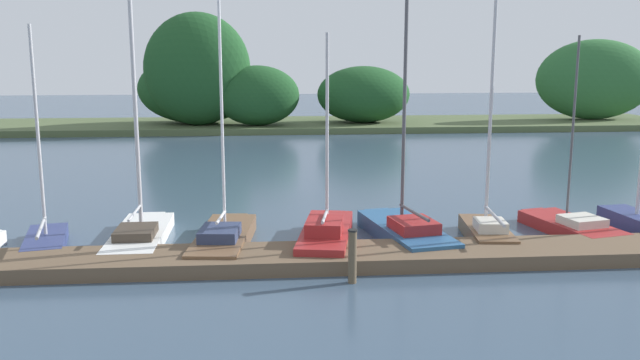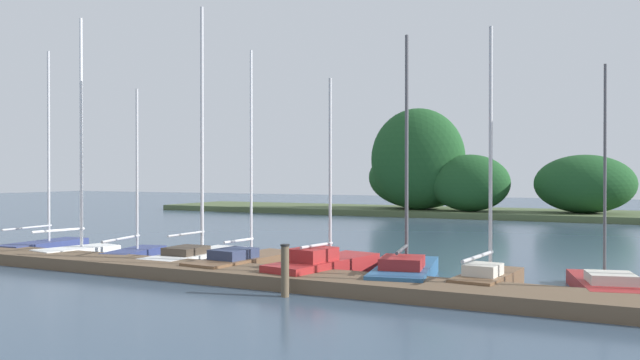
% 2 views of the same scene
% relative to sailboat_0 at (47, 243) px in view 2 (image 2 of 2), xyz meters
% --- Properties ---
extents(dock_pier, '(26.75, 1.80, 0.35)m').
position_rel_sailboat_0_xyz_m(dock_pier, '(11.75, -2.20, -0.16)').
color(dock_pier, brown).
rests_on(dock_pier, ground).
extents(far_shore, '(52.45, 8.00, 7.51)m').
position_rel_sailboat_0_xyz_m(far_shore, '(13.35, 26.77, 2.16)').
color(far_shore, '#4C5B38').
rests_on(far_shore, ground).
extents(sailboat_0, '(1.35, 3.76, 7.41)m').
position_rel_sailboat_0_xyz_m(sailboat_0, '(0.00, 0.00, 0.00)').
color(sailboat_0, navy).
rests_on(sailboat_0, ground).
extents(sailboat_1, '(1.66, 3.07, 8.16)m').
position_rel_sailboat_0_xyz_m(sailboat_1, '(2.52, -0.79, 0.10)').
color(sailboat_1, white).
rests_on(sailboat_1, ground).
extents(sailboat_2, '(1.52, 3.36, 5.72)m').
position_rel_sailboat_0_xyz_m(sailboat_2, '(4.49, -0.21, -0.04)').
color(sailboat_2, navy).
rests_on(sailboat_2, ground).
extents(sailboat_3, '(1.33, 4.44, 8.27)m').
position_rel_sailboat_0_xyz_m(sailboat_3, '(6.86, 0.07, 0.04)').
color(sailboat_3, white).
rests_on(sailboat_3, ground).
extents(sailboat_4, '(1.67, 4.47, 6.56)m').
position_rel_sailboat_0_xyz_m(sailboat_4, '(9.11, -0.55, -0.04)').
color(sailboat_4, brown).
rests_on(sailboat_4, ground).
extents(sailboat_5, '(1.88, 4.34, 5.52)m').
position_rel_sailboat_0_xyz_m(sailboat_5, '(11.79, -0.69, 0.01)').
color(sailboat_5, maroon).
rests_on(sailboat_5, ground).
extents(sailboat_6, '(2.11, 4.52, 6.58)m').
position_rel_sailboat_0_xyz_m(sailboat_6, '(13.95, -0.32, -0.01)').
color(sailboat_6, '#285684').
rests_on(sailboat_6, ground).
extents(sailboat_7, '(1.34, 3.48, 6.53)m').
position_rel_sailboat_0_xyz_m(sailboat_7, '(16.15, -0.52, 0.02)').
color(sailboat_7, brown).
rests_on(sailboat_7, ground).
extents(sailboat_8, '(2.03, 3.66, 5.48)m').
position_rel_sailboat_0_xyz_m(sailboat_8, '(18.77, 0.08, -0.09)').
color(sailboat_8, maroon).
rests_on(sailboat_8, ground).
extents(mooring_piling_1, '(0.22, 0.22, 1.22)m').
position_rel_sailboat_0_xyz_m(mooring_piling_1, '(12.10, -3.55, 0.28)').
color(mooring_piling_1, brown).
rests_on(mooring_piling_1, ground).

